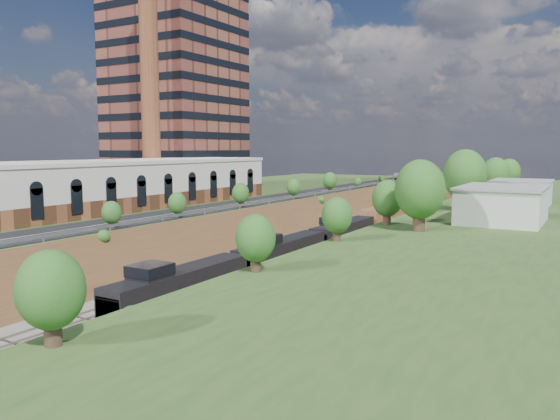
{
  "coord_description": "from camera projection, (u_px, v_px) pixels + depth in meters",
  "views": [
    {
      "loc": [
        33.19,
        -16.8,
        13.8
      ],
      "look_at": [
        -1.31,
        42.13,
        6.0
      ],
      "focal_mm": 35.0,
      "sensor_mm": 36.0,
      "label": 1
    }
  ],
  "objects": [
    {
      "name": "rail_right_track",
      "position": [
        362.0,
        239.0,
        82.76
      ],
      "size": [
        1.58,
        180.0,
        0.18
      ],
      "primitive_type": "cube",
      "color": "gray",
      "rests_on": "ground"
    },
    {
      "name": "highrise_tower",
      "position": [
        175.0,
        55.0,
        112.72
      ],
      "size": [
        22.0,
        22.0,
        53.9
      ],
      "color": "brown",
      "rests_on": "platform_left"
    },
    {
      "name": "freight_train",
      "position": [
        430.0,
        202.0,
        115.36
      ],
      "size": [
        2.73,
        169.19,
        4.55
      ],
      "color": "black",
      "rests_on": "ground"
    },
    {
      "name": "embankment_right",
      "position": [
        416.0,
        244.0,
        78.55
      ],
      "size": [
        10.0,
        180.0,
        10.0
      ],
      "primitive_type": "cube",
      "rotation": [
        0.0,
        0.79,
        0.0
      ],
      "color": "brown",
      "rests_on": "ground"
    },
    {
      "name": "rail_left_track",
      "position": [
        330.0,
        236.0,
        85.37
      ],
      "size": [
        1.58,
        180.0,
        0.18
      ],
      "primitive_type": "cube",
      "color": "gray",
      "rests_on": "ground"
    },
    {
      "name": "platform_left",
      "position": [
        181.0,
        210.0,
        100.36
      ],
      "size": [
        44.0,
        180.0,
        5.0
      ],
      "primitive_type": "cube",
      "color": "#2F5322",
      "rests_on": "ground"
    },
    {
      "name": "smokestack",
      "position": [
        150.0,
        84.0,
        95.88
      ],
      "size": [
        3.2,
        3.2,
        40.0
      ],
      "primitive_type": "cylinder",
      "color": "brown",
      "rests_on": "platform_left"
    },
    {
      "name": "tree_right_large",
      "position": [
        420.0,
        190.0,
        57.33
      ],
      "size": [
        5.25,
        5.25,
        7.61
      ],
      "color": "#473323",
      "rests_on": "platform_right"
    },
    {
      "name": "tree_left_crest",
      "position": [
        79.0,
        215.0,
        54.9
      ],
      "size": [
        2.45,
        2.45,
        3.55
      ],
      "color": "#473323",
      "rests_on": "platform_left"
    },
    {
      "name": "overpass",
      "position": [
        445.0,
        183.0,
        136.68
      ],
      "size": [
        24.5,
        8.3,
        7.4
      ],
      "color": "gray",
      "rests_on": "ground"
    },
    {
      "name": "white_building_near",
      "position": [
        502.0,
        205.0,
        64.63
      ],
      "size": [
        9.0,
        12.0,
        4.0
      ],
      "primitive_type": "cube",
      "color": "silver",
      "rests_on": "platform_right"
    },
    {
      "name": "road",
      "position": [
        261.0,
        200.0,
        91.28
      ],
      "size": [
        8.0,
        180.0,
        0.1
      ],
      "primitive_type": "cube",
      "color": "black",
      "rests_on": "platform_left"
    },
    {
      "name": "commercial_building",
      "position": [
        105.0,
        185.0,
        78.3
      ],
      "size": [
        14.3,
        62.3,
        7.0
      ],
      "color": "brown",
      "rests_on": "platform_left"
    },
    {
      "name": "embankment_left",
      "position": [
        284.0,
        232.0,
        89.6
      ],
      "size": [
        10.0,
        180.0,
        10.0
      ],
      "primitive_type": "cube",
      "rotation": [
        0.0,
        0.79,
        0.0
      ],
      "color": "brown",
      "rests_on": "ground"
    },
    {
      "name": "guardrail",
      "position": [
        281.0,
        199.0,
        89.0
      ],
      "size": [
        0.1,
        171.0,
        0.7
      ],
      "color": "#99999E",
      "rests_on": "platform_left"
    },
    {
      "name": "white_building_far",
      "position": [
        521.0,
        194.0,
        83.76
      ],
      "size": [
        8.0,
        10.0,
        3.6
      ],
      "primitive_type": "cube",
      "color": "silver",
      "rests_on": "platform_right"
    }
  ]
}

